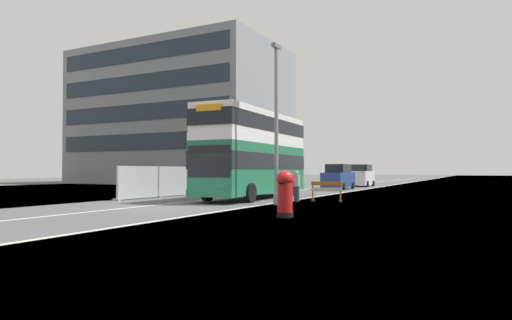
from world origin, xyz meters
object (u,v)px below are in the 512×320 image
Objects in this scene: car_oncoming_near at (338,177)px; car_receding_mid at (361,176)px; lamppost_foreground at (276,129)px; roadworks_barrier at (326,189)px; pedestrian_at_kerb at (297,186)px; double_decker_bus at (254,153)px; red_pillar_postbox at (285,192)px.

car_receding_mid is (0.08, 7.47, 0.03)m from car_oncoming_near.
car_receding_mid reaches higher than car_oncoming_near.
roadworks_barrier is (1.43, 3.15, -2.99)m from lamppost_foreground.
roadworks_barrier is at bearing 29.05° from pedestrian_at_kerb.
double_decker_bus is 21.97m from car_receding_mid.
car_receding_mid reaches higher than pedestrian_at_kerb.
pedestrian_at_kerb is (3.30, -1.47, -1.86)m from double_decker_bus.
car_receding_mid is (0.67, 21.90, -1.63)m from double_decker_bus.
double_decker_bus is 10.78m from red_pillar_postbox.
car_receding_mid is at bearing 89.42° from car_oncoming_near.
pedestrian_at_kerb is (-2.62, 7.36, -0.09)m from red_pillar_postbox.
double_decker_bus is 14.54m from car_oncoming_near.
car_receding_mid is (-2.57, 25.76, -2.59)m from lamppost_foreground.
red_pillar_postbox is at bearing -81.28° from roadworks_barrier.
pedestrian_at_kerb is (2.62, -23.37, -0.24)m from car_receding_mid.
pedestrian_at_kerb is (-1.38, -0.77, 0.16)m from roadworks_barrier.
roadworks_barrier is at bearing 65.63° from lamppost_foreground.
car_oncoming_near is at bearing 98.24° from lamppost_foreground.
lamppost_foreground is 26.02m from car_receding_mid.
red_pillar_postbox reaches higher than pedestrian_at_kerb.
double_decker_bus is 1.39× the size of lamppost_foreground.
lamppost_foreground is (3.25, -3.86, 0.97)m from double_decker_bus.
lamppost_foreground is 4.57m from roadworks_barrier.
lamppost_foreground is 3.70m from pedestrian_at_kerb.
car_receding_mid reaches higher than roadworks_barrier.
car_oncoming_near is (-4.08, 15.14, 0.37)m from roadworks_barrier.
double_decker_bus is at bearing -92.36° from car_oncoming_near.
roadworks_barrier is (4.67, -0.71, -2.03)m from double_decker_bus.
double_decker_bus reaches higher than red_pillar_postbox.
roadworks_barrier is at bearing 98.72° from red_pillar_postbox.
double_decker_bus is 5.13m from lamppost_foreground.
double_decker_bus reaches higher than car_receding_mid.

